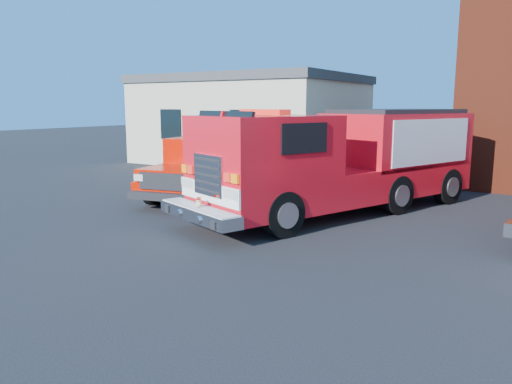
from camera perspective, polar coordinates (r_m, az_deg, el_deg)
The scene contains 4 objects.
ground at distance 10.59m, azimuth 3.44°, elevation -5.98°, with size 100.00×100.00×0.00m, color black.
side_building at distance 25.97m, azimuth -0.40°, elevation 8.40°, with size 10.20×8.20×4.35m.
fire_engine at distance 13.70m, azimuth 10.09°, elevation 3.70°, with size 5.64×9.38×2.80m.
pickup_truck at distance 16.05m, azimuth -5.44°, elevation 2.71°, with size 3.13×6.06×1.89m.
Camera 1 is at (4.82, -8.98, 2.90)m, focal length 35.00 mm.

